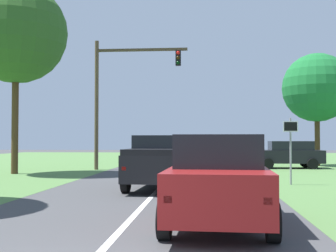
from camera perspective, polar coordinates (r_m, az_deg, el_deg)
ground_plane at (r=16.51m, az=-1.27°, el=-8.20°), size 120.00×120.00×0.00m
red_suv_near at (r=9.76m, az=6.57°, el=-6.65°), size 2.36×4.97×1.96m
pickup_truck_lead at (r=16.69m, az=-1.01°, el=-4.63°), size 2.41×5.45×2.00m
traffic_light at (r=27.21m, az=-6.45°, el=5.09°), size 5.72×0.40×7.93m
keep_moving_sign at (r=18.70m, az=15.60°, el=-2.03°), size 0.60×0.09×2.74m
oak_tree_right at (r=32.71m, az=18.73°, el=4.71°), size 4.81×4.81×7.90m
crossing_suv_far at (r=29.33m, az=15.28°, el=-3.52°), size 4.41×2.22×1.74m
extra_tree_1 at (r=25.79m, az=-19.11°, el=11.35°), size 5.52×5.52×10.44m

